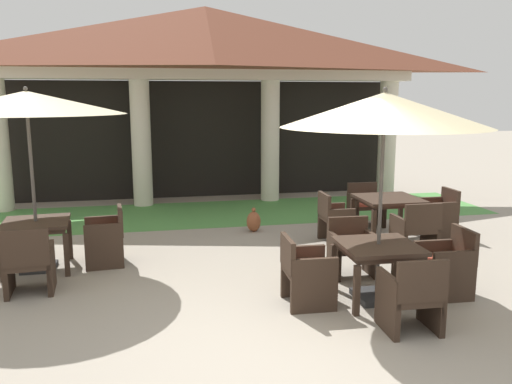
% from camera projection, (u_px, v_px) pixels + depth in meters
% --- Properties ---
extents(ground_plane, '(60.00, 60.00, 0.00)m').
position_uv_depth(ground_plane, '(289.00, 342.00, 5.42)').
color(ground_plane, '#9E9384').
extents(background_pavilion, '(10.41, 2.50, 4.55)m').
position_uv_depth(background_pavilion, '(205.00, 56.00, 12.08)').
color(background_pavilion, beige).
rests_on(background_pavilion, ground).
extents(lawn_strip, '(12.21, 2.61, 0.01)m').
position_uv_depth(lawn_strip, '(215.00, 213.00, 11.43)').
color(lawn_strip, '#519347').
rests_on(lawn_strip, ground).
extents(patio_table_near_foreground, '(0.99, 0.99, 0.74)m').
position_uv_depth(patio_table_near_foreground, '(36.00, 228.00, 7.58)').
color(patio_table_near_foreground, '#38281E').
rests_on(patio_table_near_foreground, ground).
extents(patio_umbrella_near_foreground, '(2.73, 2.73, 2.66)m').
position_uv_depth(patio_umbrella_near_foreground, '(27.00, 104.00, 7.26)').
color(patio_umbrella_near_foreground, '#2D2D2D').
rests_on(patio_umbrella_near_foreground, ground).
extents(patio_chair_near_foreground_east, '(0.61, 0.67, 0.87)m').
position_uv_depth(patio_chair_near_foreground_east, '(106.00, 237.00, 7.89)').
color(patio_chair_near_foreground_east, '#38281E').
rests_on(patio_chair_near_foreground_east, ground).
extents(patio_chair_near_foreground_south, '(0.63, 0.62, 0.91)m').
position_uv_depth(patio_chair_near_foreground_south, '(29.00, 263.00, 6.70)').
color(patio_chair_near_foreground_south, '#38281E').
rests_on(patio_chair_near_foreground_south, ground).
extents(patio_table_mid_left, '(0.97, 0.97, 0.72)m').
position_uv_depth(patio_table_mid_left, '(378.00, 251.00, 6.46)').
color(patio_table_mid_left, '#38281E').
rests_on(patio_table_mid_left, ground).
extents(patio_umbrella_mid_left, '(2.49, 2.49, 2.63)m').
position_uv_depth(patio_umbrella_mid_left, '(384.00, 112.00, 6.15)').
color(patio_umbrella_mid_left, '#2D2D2D').
rests_on(patio_umbrella_mid_left, ground).
extents(patio_chair_mid_left_south, '(0.60, 0.56, 0.87)m').
position_uv_depth(patio_chair_mid_left_south, '(412.00, 297.00, 5.60)').
color(patio_chair_mid_left_south, '#38281E').
rests_on(patio_chair_mid_left_south, ground).
extents(patio_chair_mid_left_north, '(0.63, 0.51, 0.82)m').
position_uv_depth(patio_chair_mid_left_north, '(352.00, 248.00, 7.40)').
color(patio_chair_mid_left_north, '#38281E').
rests_on(patio_chair_mid_left_north, ground).
extents(patio_chair_mid_left_west, '(0.59, 0.61, 0.86)m').
position_uv_depth(patio_chair_mid_left_west, '(306.00, 272.00, 6.34)').
color(patio_chair_mid_left_west, '#38281E').
rests_on(patio_chair_mid_left_west, ground).
extents(patio_chair_mid_left_east, '(0.60, 0.60, 0.87)m').
position_uv_depth(patio_chair_mid_left_east, '(446.00, 264.00, 6.65)').
color(patio_chair_mid_left_east, '#38281E').
rests_on(patio_chair_mid_left_east, ground).
extents(patio_table_mid_right, '(1.05, 1.05, 0.76)m').
position_uv_depth(patio_table_mid_right, '(389.00, 203.00, 9.25)').
color(patio_table_mid_right, '#38281E').
rests_on(patio_table_mid_right, ground).
extents(patio_chair_mid_right_south, '(0.64, 0.55, 0.89)m').
position_uv_depth(patio_chair_mid_right_south, '(416.00, 230.00, 8.31)').
color(patio_chair_mid_right_south, '#38281E').
rests_on(patio_chair_mid_right_south, ground).
extents(patio_chair_mid_right_north, '(0.64, 0.53, 0.83)m').
position_uv_depth(patio_chair_mid_right_north, '(366.00, 206.00, 10.27)').
color(patio_chair_mid_right_north, '#38281E').
rests_on(patio_chair_mid_right_north, ground).
extents(patio_chair_mid_right_west, '(0.51, 0.58, 0.87)m').
position_uv_depth(patio_chair_mid_right_west, '(334.00, 219.00, 9.10)').
color(patio_chair_mid_right_west, '#38281E').
rests_on(patio_chair_mid_right_west, ground).
extents(patio_chair_mid_right_east, '(0.53, 0.57, 0.87)m').
position_uv_depth(patio_chair_mid_right_east, '(440.00, 214.00, 9.48)').
color(patio_chair_mid_right_east, '#38281E').
rests_on(patio_chair_mid_right_east, ground).
extents(terracotta_urn, '(0.27, 0.27, 0.46)m').
position_uv_depth(terracotta_urn, '(254.00, 221.00, 9.85)').
color(terracotta_urn, brown).
rests_on(terracotta_urn, ground).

